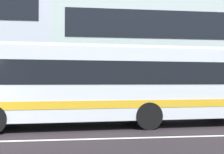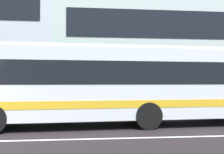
{
  "view_description": "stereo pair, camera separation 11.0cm",
  "coord_description": "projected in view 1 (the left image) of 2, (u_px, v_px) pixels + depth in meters",
  "views": [
    {
      "loc": [
        3.99,
        -7.74,
        1.73
      ],
      "look_at": [
        5.14,
        2.24,
        1.94
      ],
      "focal_mm": 40.5,
      "sensor_mm": 36.0,
      "label": 1
    },
    {
      "loc": [
        4.1,
        -7.75,
        1.73
      ],
      "look_at": [
        5.14,
        2.24,
        1.94
      ],
      "focal_mm": 40.5,
      "sensor_mm": 36.0,
      "label": 2
    }
  ],
  "objects": [
    {
      "name": "transit_bus",
      "position": [
        123.0,
        82.0,
        10.3
      ],
      "size": [
        11.55,
        3.14,
        3.13
      ],
      "color": "silver",
      "rests_on": "ground_plane"
    },
    {
      "name": "apartment_block_right",
      "position": [
        191.0,
        46.0,
        24.06
      ],
      "size": [
        24.98,
        10.15,
        10.36
      ],
      "color": "silver",
      "rests_on": "ground_plane"
    }
  ]
}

